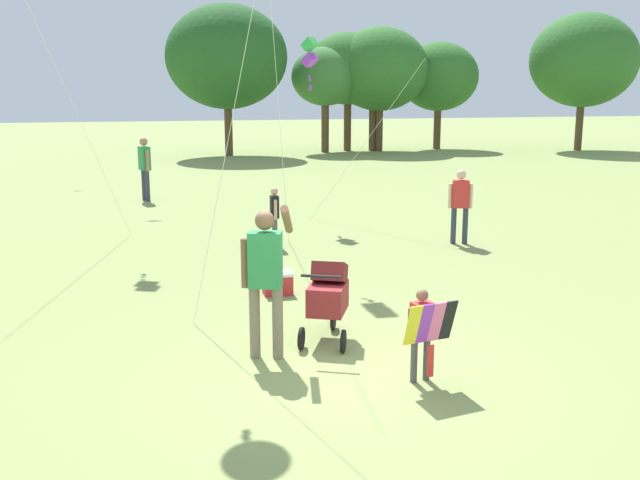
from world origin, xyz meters
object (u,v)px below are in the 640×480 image
kite_orange_delta (310,53)px  cooler_box (278,283)px  person_adult_flyer (265,270)px  person_sitting_far (145,164)px  stroller (328,294)px  person_couple_left (275,212)px  person_red_shirt (460,200)px  child_with_butterfly_kite (423,327)px

kite_orange_delta → cooler_box: size_ratio=9.48×
person_adult_flyer → cooler_box: 2.84m
person_sitting_far → cooler_box: bearing=-79.0°
cooler_box → person_sitting_far: bearing=101.0°
person_adult_flyer → kite_orange_delta: (2.48, 8.73, 2.82)m
stroller → person_couple_left: 5.59m
stroller → person_red_shirt: size_ratio=0.73×
child_with_butterfly_kite → cooler_box: child_with_butterfly_kite is taller
person_couple_left → cooler_box: 3.46m
child_with_butterfly_kite → stroller: bearing=113.4°
stroller → cooler_box: (-0.26, 2.20, -0.43)m
person_red_shirt → person_couple_left: person_red_shirt is taller
stroller → cooler_box: stroller is taller
child_with_butterfly_kite → stroller: (-0.67, 1.55, -0.02)m
child_with_butterfly_kite → cooler_box: 3.89m
kite_orange_delta → person_red_shirt: bearing=-54.8°
stroller → kite_orange_delta: size_ratio=0.26×
person_adult_flyer → person_couple_left: 6.13m
child_with_butterfly_kite → person_adult_flyer: bearing=143.8°
cooler_box → person_red_shirt: bearing=33.0°
person_adult_flyer → stroller: size_ratio=1.67×
person_adult_flyer → kite_orange_delta: 9.50m
kite_orange_delta → cooler_box: (-1.89, -6.10, -3.72)m
person_couple_left → kite_orange_delta: bearing=63.7°
person_couple_left → cooler_box: bearing=-99.2°
person_adult_flyer → cooler_box: (0.60, 2.63, -0.89)m
person_sitting_far → person_couple_left: (2.50, -6.69, -0.33)m
child_with_butterfly_kite → cooler_box: size_ratio=2.33×
person_couple_left → person_red_shirt: bearing=-9.5°
kite_orange_delta → cooler_box: bearing=-107.2°
stroller → person_couple_left: person_couple_left is taller
person_sitting_far → person_couple_left: 7.15m
person_sitting_far → cooler_box: (1.95, -10.07, -0.86)m
child_with_butterfly_kite → person_couple_left: size_ratio=0.88×
person_red_shirt → cooler_box: bearing=-147.0°
person_adult_flyer → person_sitting_far: (-1.36, 12.70, -0.03)m
kite_orange_delta → person_couple_left: (-1.34, -2.72, -3.19)m
kite_orange_delta → person_adult_flyer: bearing=-105.9°
person_sitting_far → kite_orange_delta: bearing=-45.9°
person_sitting_far → cooler_box: person_sitting_far is taller
child_with_butterfly_kite → kite_orange_delta: bearing=84.4°
person_adult_flyer → person_red_shirt: 7.25m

